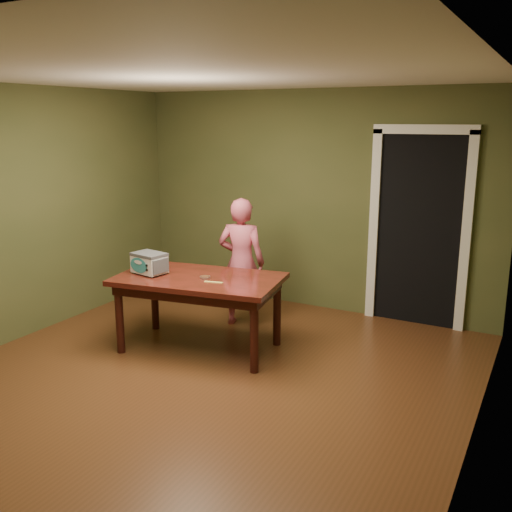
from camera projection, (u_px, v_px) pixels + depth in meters
The scene contains 8 objects.
floor at pixel (195, 384), 4.97m from camera, with size 5.00×5.00×0.00m, color #552E18.
room_shell at pixel (190, 189), 4.57m from camera, with size 4.52×5.02×2.61m.
doorway at pixel (425, 227), 6.51m from camera, with size 1.10×0.66×2.25m.
dining_table at pixel (199, 286), 5.61m from camera, with size 1.72×1.14×0.75m.
toy_oven at pixel (149, 262), 5.67m from camera, with size 0.38×0.28×0.21m.
baking_pan at pixel (205, 277), 5.52m from camera, with size 0.10×0.10×0.02m.
spatula at pixel (213, 282), 5.39m from camera, with size 0.18×0.03×0.01m, color #FDEE6E.
child at pixel (241, 262), 6.28m from camera, with size 0.52×0.34×1.43m, color #C95269.
Camera 1 is at (2.63, -3.77, 2.26)m, focal length 40.00 mm.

